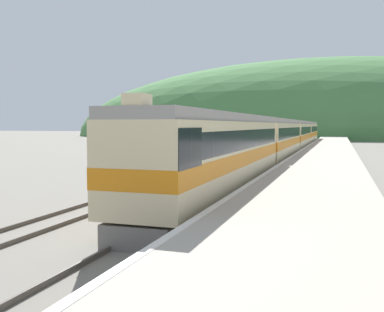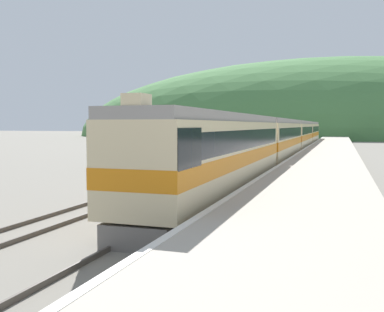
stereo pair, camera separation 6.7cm
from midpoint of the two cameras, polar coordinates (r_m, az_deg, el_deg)
track_main at (r=62.83m, az=13.18°, el=0.50°), size 1.52×180.00×0.16m
track_siding at (r=63.43m, az=8.93°, el=0.59°), size 1.52×180.00×0.16m
platform at (r=42.59m, az=16.76°, el=-0.51°), size 5.49×140.00×1.13m
distant_hills at (r=144.67m, az=16.18°, el=2.31°), size 164.80×74.16×48.01m
station_shed at (r=43.44m, az=-2.10°, el=1.94°), size 6.53×4.81×4.40m
express_train_lead_car at (r=22.27m, az=3.50°, el=0.36°), size 2.91×20.11×4.67m
carriage_second at (r=42.75m, az=10.74°, el=2.00°), size 2.90×19.39×4.31m
carriage_third at (r=62.89m, az=13.23°, el=2.57°), size 2.90×19.39×4.31m
carriage_fourth at (r=83.09m, az=14.51°, el=2.86°), size 2.90×19.39×4.31m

